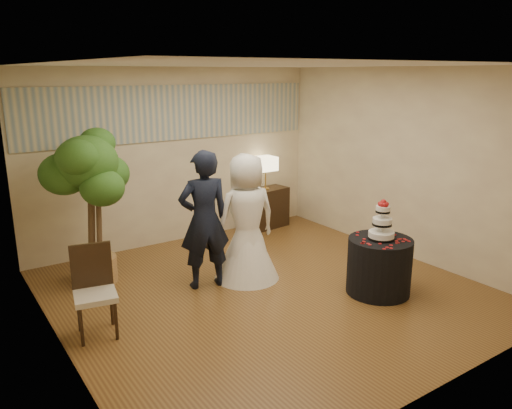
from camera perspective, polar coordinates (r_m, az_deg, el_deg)
floor at (r=6.49m, az=1.28°, el=-9.88°), size 5.00×5.00×0.00m
ceiling at (r=5.89m, az=1.44°, el=15.67°), size 5.00×5.00×0.00m
wall_back at (r=8.16m, az=-8.97°, el=5.43°), size 5.00×0.06×2.80m
wall_front at (r=4.34m, az=21.03°, el=-3.91°), size 5.00×0.06×2.80m
wall_left at (r=5.05m, az=-22.37°, el=-1.43°), size 0.06×5.00×2.80m
wall_right at (r=7.74m, az=16.63°, el=4.46°), size 0.06×5.00×2.80m
mural_border at (r=8.06m, az=-9.11°, el=10.32°), size 4.90×0.02×0.85m
groom at (r=6.37m, az=-5.94°, el=-1.77°), size 0.73×0.55×1.80m
bride at (r=6.61m, az=-1.09°, el=-1.49°), size 0.97×0.97×1.71m
cake_table at (r=6.51m, az=13.89°, el=-6.84°), size 0.95×0.95×0.72m
wedding_cake at (r=6.31m, az=14.24°, el=-1.67°), size 0.32×0.32×0.51m
console at (r=8.93m, az=1.07°, el=-0.44°), size 0.89×0.48×0.71m
table_lamp at (r=8.78m, az=1.09°, el=3.62°), size 0.33×0.33×0.58m
ficus_tree at (r=6.76m, az=-18.39°, el=-0.32°), size 1.12×1.12×2.07m
side_chair at (r=5.56m, az=-17.92°, el=-9.61°), size 0.53×0.54×0.97m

